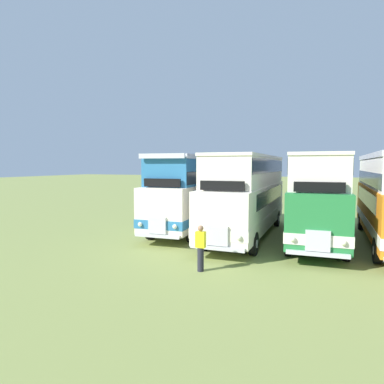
{
  "coord_description": "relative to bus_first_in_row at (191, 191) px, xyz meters",
  "views": [
    {
      "loc": [
        -3.23,
        -18.61,
        3.96
      ],
      "look_at": [
        -10.47,
        -0.47,
        2.38
      ],
      "focal_mm": 31.23,
      "sensor_mm": 36.0,
      "label": 1
    }
  ],
  "objects": [
    {
      "name": "bus_first_in_row",
      "position": [
        0.0,
        0.0,
        0.0
      ],
      "size": [
        3.03,
        9.85,
        4.52
      ],
      "color": "silver",
      "rests_on": "ground"
    },
    {
      "name": "bus_second_in_row",
      "position": [
        3.61,
        -0.5,
        0.12
      ],
      "size": [
        2.62,
        11.1,
        4.49
      ],
      "color": "silver",
      "rests_on": "ground"
    },
    {
      "name": "bus_third_in_row",
      "position": [
        7.21,
        -0.3,
        0.12
      ],
      "size": [
        2.91,
        10.48,
        4.49
      ],
      "color": "#237538",
      "rests_on": "ground"
    },
    {
      "name": "marshal_person",
      "position": [
        3.36,
        -7.41,
        -1.47
      ],
      "size": [
        0.36,
        0.24,
        1.73
      ],
      "color": "#23232D",
      "rests_on": "ground"
    }
  ]
}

